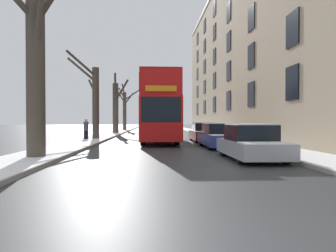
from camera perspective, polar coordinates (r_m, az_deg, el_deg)
The scene contains 13 objects.
ground_plane at distance 3.74m, azimuth 10.12°, elevation -22.50°, with size 320.00×320.00×0.00m, color #303335.
sidewalk_left at distance 56.54m, azimuth -7.82°, elevation -0.60°, with size 2.38×130.00×0.16m.
sidewalk_right at distance 56.69m, azimuth 3.09°, elevation -0.59°, with size 2.38×130.00×0.16m.
terrace_facade_right at distance 31.42m, azimuth 19.73°, elevation 14.17°, with size 9.10×51.41×17.51m.
bare_tree_left_0 at distance 12.46m, azimuth -23.82°, elevation 10.28°, with size 3.49×2.58×7.67m.
bare_tree_left_1 at distance 24.50m, azimuth -13.92°, elevation 4.99°, with size 2.75×3.76×6.81m.
bare_tree_left_2 at distance 35.97m, azimuth -9.90°, elevation 3.84°, with size 2.06×2.94×7.08m.
bare_tree_left_3 at distance 49.22m, azimuth -8.21°, elevation 3.37°, with size 3.71×3.01×7.54m.
double_decker_bus at distance 22.11m, azimuth -1.78°, elevation 3.68°, with size 2.52×10.80×4.57m.
parked_car_0 at distance 12.16m, azimuth 15.55°, elevation -3.16°, with size 1.86×4.05×1.39m.
parked_car_1 at distance 17.36m, azimuth 9.81°, elevation -1.92°, with size 1.87×4.47×1.41m.
parked_car_2 at distance 22.33m, azimuth 6.88°, elevation -1.29°, with size 1.81×3.94×1.43m.
pedestrian_left_sidewalk at distance 23.75m, azimuth -15.35°, elevation -0.51°, with size 0.37×0.37×1.70m.
Camera 1 is at (-0.79, -3.34, 1.48)m, focal length 32.00 mm.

